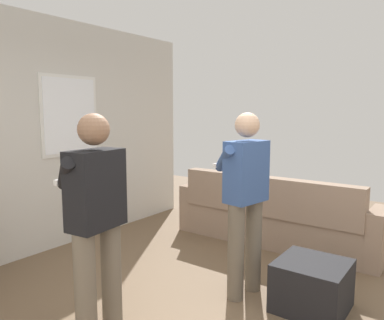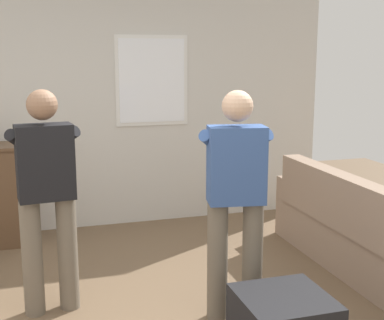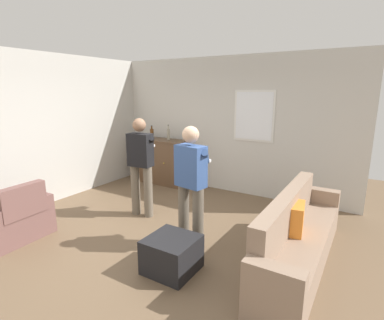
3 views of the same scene
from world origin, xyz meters
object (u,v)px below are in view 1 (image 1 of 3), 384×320
couch (271,219)px  person_standing_left (96,219)px  ottoman (312,285)px  person_standing_right (245,195)px

couch → person_standing_left: (-2.64, 0.16, 0.60)m
couch → ottoman: size_ratio=4.57×
couch → person_standing_left: person_standing_left is taller
couch → person_standing_left: 2.71m
ottoman → person_standing_left: 1.92m
person_standing_right → couch: bearing=13.8°
ottoman → person_standing_right: bearing=99.4°
couch → person_standing_right: (-1.34, -0.33, 0.60)m
couch → person_standing_right: person_standing_right is taller
ottoman → person_standing_right: size_ratio=0.34×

